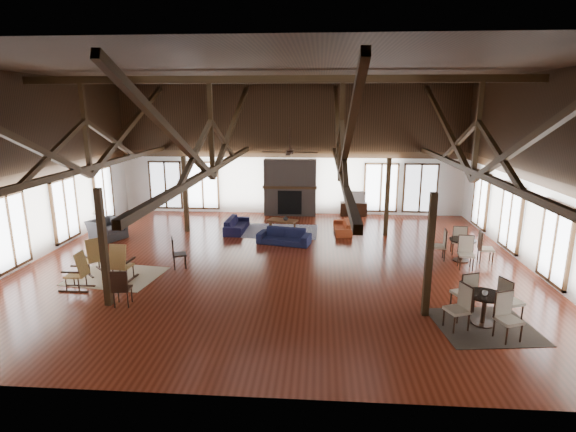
# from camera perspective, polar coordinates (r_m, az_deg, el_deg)

# --- Properties ---
(floor) EXTENTS (16.00, 16.00, 0.00)m
(floor) POSITION_cam_1_polar(r_m,az_deg,el_deg) (14.78, -1.48, -5.91)
(floor) COLOR maroon
(floor) RESTS_ON ground
(ceiling) EXTENTS (16.00, 14.00, 0.02)m
(ceiling) POSITION_cam_1_polar(r_m,az_deg,el_deg) (13.95, -1.63, 17.98)
(ceiling) COLOR black
(ceiling) RESTS_ON wall_back
(wall_back) EXTENTS (16.00, 0.02, 6.00)m
(wall_back) POSITION_cam_1_polar(r_m,az_deg,el_deg) (20.98, 0.34, 8.38)
(wall_back) COLOR white
(wall_back) RESTS_ON floor
(wall_front) EXTENTS (16.00, 0.02, 6.00)m
(wall_front) POSITION_cam_1_polar(r_m,az_deg,el_deg) (7.26, -6.97, -2.17)
(wall_front) COLOR white
(wall_front) RESTS_ON floor
(wall_left) EXTENTS (0.02, 14.00, 6.00)m
(wall_left) POSITION_cam_1_polar(r_m,az_deg,el_deg) (16.84, -29.90, 5.21)
(wall_left) COLOR white
(wall_left) RESTS_ON floor
(wall_right) EXTENTS (0.02, 14.00, 6.00)m
(wall_right) POSITION_cam_1_polar(r_m,az_deg,el_deg) (15.47, 29.53, 4.65)
(wall_right) COLOR white
(wall_right) RESTS_ON floor
(roof_truss) EXTENTS (15.60, 14.07, 3.14)m
(roof_truss) POSITION_cam_1_polar(r_m,az_deg,el_deg) (13.94, -1.58, 9.87)
(roof_truss) COLOR #32200E
(roof_truss) RESTS_ON wall_back
(post_grid) EXTENTS (8.16, 7.16, 3.05)m
(post_grid) POSITION_cam_1_polar(r_m,az_deg,el_deg) (14.33, -1.51, -0.16)
(post_grid) COLOR #32200E
(post_grid) RESTS_ON floor
(fireplace) EXTENTS (2.50, 0.69, 2.60)m
(fireplace) POSITION_cam_1_polar(r_m,az_deg,el_deg) (20.89, 0.27, 3.62)
(fireplace) COLOR brown
(fireplace) RESTS_ON floor
(ceiling_fan) EXTENTS (1.60, 1.60, 0.75)m
(ceiling_fan) POSITION_cam_1_polar(r_m,az_deg,el_deg) (12.93, 0.22, 8.25)
(ceiling_fan) COLOR black
(ceiling_fan) RESTS_ON roof_truss
(sofa_navy_front) EXTENTS (2.07, 1.17, 0.57)m
(sofa_navy_front) POSITION_cam_1_polar(r_m,az_deg,el_deg) (16.64, -0.52, -2.59)
(sofa_navy_front) COLOR #131735
(sofa_navy_front) RESTS_ON floor
(sofa_navy_left) EXTENTS (1.90, 0.79, 0.55)m
(sofa_navy_left) POSITION_cam_1_polar(r_m,az_deg,el_deg) (18.44, -6.54, -1.08)
(sofa_navy_left) COLOR black
(sofa_navy_left) RESTS_ON floor
(sofa_orange) EXTENTS (1.68, 0.70, 0.49)m
(sofa_orange) POSITION_cam_1_polar(r_m,az_deg,el_deg) (18.23, 6.94, -1.37)
(sofa_orange) COLOR #A54220
(sofa_orange) RESTS_ON floor
(coffee_table) EXTENTS (1.31, 0.95, 0.45)m
(coffee_table) POSITION_cam_1_polar(r_m,az_deg,el_deg) (18.37, -0.70, -0.66)
(coffee_table) COLOR brown
(coffee_table) RESTS_ON floor
(vase) EXTENTS (0.24, 0.24, 0.21)m
(vase) POSITION_cam_1_polar(r_m,az_deg,el_deg) (18.23, -0.31, -0.25)
(vase) COLOR #B2B2B2
(vase) RESTS_ON coffee_table
(armchair) EXTENTS (1.53, 1.46, 0.78)m
(armchair) POSITION_cam_1_polar(r_m,az_deg,el_deg) (18.53, -21.99, -1.58)
(armchair) COLOR #2E2D30
(armchair) RESTS_ON floor
(side_table_lamp) EXTENTS (0.43, 0.43, 1.10)m
(side_table_lamp) POSITION_cam_1_polar(r_m,az_deg,el_deg) (19.37, -23.06, -0.97)
(side_table_lamp) COLOR black
(side_table_lamp) RESTS_ON floor
(rocking_chair_a) EXTENTS (0.96, 0.95, 1.14)m
(rocking_chair_a) POSITION_cam_1_polar(r_m,az_deg,el_deg) (14.84, -23.36, -4.81)
(rocking_chair_a) COLOR #A4763E
(rocking_chair_a) RESTS_ON floor
(rocking_chair_b) EXTENTS (0.56, 0.94, 1.16)m
(rocking_chair_b) POSITION_cam_1_polar(r_m,az_deg,el_deg) (13.90, -20.50, -5.73)
(rocking_chair_b) COLOR #A4763E
(rocking_chair_b) RESTS_ON floor
(rocking_chair_c) EXTENTS (0.85, 0.48, 1.09)m
(rocking_chair_c) POSITION_cam_1_polar(r_m,az_deg,el_deg) (13.79, -25.05, -6.47)
(rocking_chair_c) COLOR #A4763E
(rocking_chair_c) RESTS_ON floor
(side_chair_a) EXTENTS (0.55, 0.55, 0.99)m
(side_chair_a) POSITION_cam_1_polar(r_m,az_deg,el_deg) (14.51, -14.04, -4.31)
(side_chair_a) COLOR black
(side_chair_a) RESTS_ON floor
(side_chair_b) EXTENTS (0.47, 0.47, 0.99)m
(side_chair_b) POSITION_cam_1_polar(r_m,az_deg,el_deg) (12.22, -20.47, -8.27)
(side_chair_b) COLOR black
(side_chair_b) RESTS_ON floor
(cafe_table_near) EXTENTS (2.03, 2.03, 1.04)m
(cafe_table_near) POSITION_cam_1_polar(r_m,az_deg,el_deg) (11.56, 23.69, -10.14)
(cafe_table_near) COLOR black
(cafe_table_near) RESTS_ON floor
(cafe_table_far) EXTENTS (2.00, 2.00, 1.03)m
(cafe_table_far) POSITION_cam_1_polar(r_m,az_deg,el_deg) (15.82, 21.23, -3.57)
(cafe_table_far) COLOR black
(cafe_table_far) RESTS_ON floor
(cup_near) EXTENTS (0.14, 0.14, 0.10)m
(cup_near) POSITION_cam_1_polar(r_m,az_deg,el_deg) (11.39, 23.73, -8.97)
(cup_near) COLOR #B2B2B2
(cup_near) RESTS_ON cafe_table_near
(cup_far) EXTENTS (0.13, 0.13, 0.09)m
(cup_far) POSITION_cam_1_polar(r_m,az_deg,el_deg) (15.70, 21.41, -2.68)
(cup_far) COLOR #B2B2B2
(cup_far) RESTS_ON cafe_table_far
(tv_console) EXTENTS (1.22, 0.46, 0.61)m
(tv_console) POSITION_cam_1_polar(r_m,az_deg,el_deg) (21.18, 8.32, 0.90)
(tv_console) COLOR black
(tv_console) RESTS_ON floor
(television) EXTENTS (0.97, 0.23, 0.56)m
(television) POSITION_cam_1_polar(r_m,az_deg,el_deg) (21.06, 8.51, 2.44)
(television) COLOR #B2B2B2
(television) RESTS_ON tv_console
(rug_tan) EXTENTS (2.79, 2.32, 0.01)m
(rug_tan) POSITION_cam_1_polar(r_m,az_deg,el_deg) (14.58, -20.99, -7.13)
(rug_tan) COLOR tan
(rug_tan) RESTS_ON floor
(rug_navy) EXTENTS (2.98, 2.26, 0.01)m
(rug_navy) POSITION_cam_1_polar(r_m,az_deg,el_deg) (18.36, -0.88, -1.93)
(rug_navy) COLOR #1C1C4F
(rug_navy) RESTS_ON floor
(rug_dark) EXTENTS (2.41, 2.24, 0.01)m
(rug_dark) POSITION_cam_1_polar(r_m,az_deg,el_deg) (11.68, 23.68, -12.68)
(rug_dark) COLOR black
(rug_dark) RESTS_ON floor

